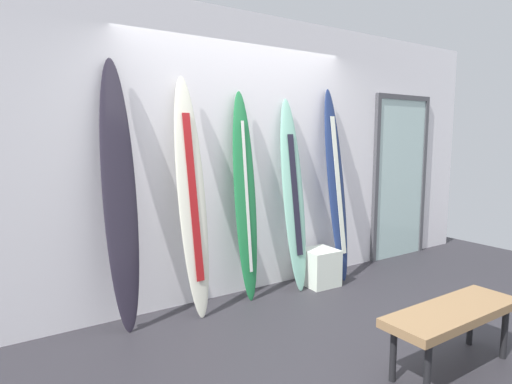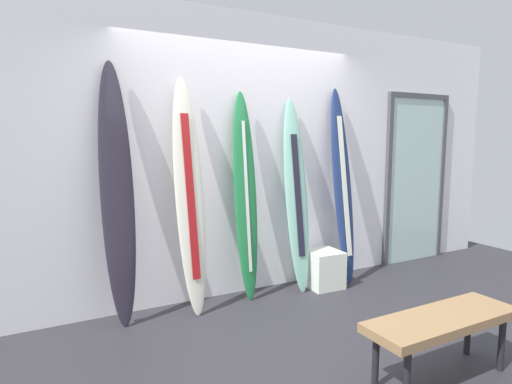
# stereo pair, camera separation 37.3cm
# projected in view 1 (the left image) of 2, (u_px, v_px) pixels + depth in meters

# --- Properties ---
(ground) EXTENTS (8.00, 8.00, 0.04)m
(ground) POSITION_uv_depth(u_px,v_px,m) (321.00, 338.00, 3.41)
(ground) COLOR #2E2C32
(wall_back) EXTENTS (7.20, 0.20, 2.80)m
(wall_back) POSITION_uv_depth(u_px,v_px,m) (237.00, 156.00, 4.30)
(wall_back) COLOR white
(wall_back) RESTS_ON ground
(surfboard_charcoal) EXTENTS (0.28, 0.31, 2.22)m
(surfboard_charcoal) POSITION_uv_depth(u_px,v_px,m) (120.00, 198.00, 3.42)
(surfboard_charcoal) COLOR #2A2532
(surfboard_charcoal) RESTS_ON ground
(surfboard_ivory) EXTENTS (0.28, 0.39, 2.13)m
(surfboard_ivory) POSITION_uv_depth(u_px,v_px,m) (192.00, 197.00, 3.72)
(surfboard_ivory) COLOR silver
(surfboard_ivory) RESTS_ON ground
(surfboard_emerald) EXTENTS (0.24, 0.28, 2.03)m
(surfboard_emerald) POSITION_uv_depth(u_px,v_px,m) (245.00, 197.00, 4.09)
(surfboard_emerald) COLOR #20763F
(surfboard_emerald) RESTS_ON ground
(surfboard_seafoam) EXTENTS (0.26, 0.38, 1.99)m
(surfboard_seafoam) POSITION_uv_depth(u_px,v_px,m) (293.00, 196.00, 4.38)
(surfboard_seafoam) COLOR #81BFA9
(surfboard_seafoam) RESTS_ON ground
(surfboard_navy) EXTENTS (0.25, 0.39, 2.12)m
(surfboard_navy) POSITION_uv_depth(u_px,v_px,m) (336.00, 185.00, 4.68)
(surfboard_navy) COLOR navy
(surfboard_navy) RESTS_ON ground
(display_block_left) EXTENTS (0.36, 0.36, 0.39)m
(display_block_left) POSITION_uv_depth(u_px,v_px,m) (319.00, 267.00, 4.56)
(display_block_left) COLOR silver
(display_block_left) RESTS_ON ground
(glass_door) EXTENTS (1.02, 0.06, 2.13)m
(glass_door) POSITION_uv_depth(u_px,v_px,m) (400.00, 175.00, 5.57)
(glass_door) COLOR silver
(glass_door) RESTS_ON ground
(bench) EXTENTS (1.13, 0.36, 0.44)m
(bench) POSITION_uv_depth(u_px,v_px,m) (453.00, 316.00, 2.87)
(bench) COLOR #916E48
(bench) RESTS_ON ground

